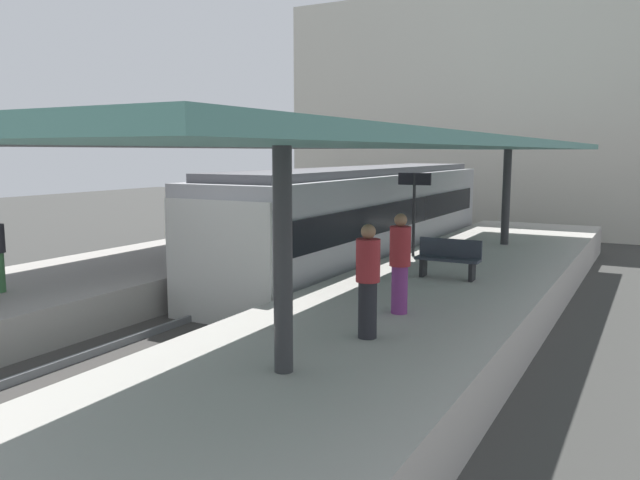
# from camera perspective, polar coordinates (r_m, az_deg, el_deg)

# --- Properties ---
(ground_plane) EXTENTS (80.00, 80.00, 0.00)m
(ground_plane) POSITION_cam_1_polar(r_m,az_deg,el_deg) (14.37, -5.87, -7.22)
(ground_plane) COLOR #383835
(platform_left) EXTENTS (4.40, 28.00, 1.00)m
(platform_left) POSITION_cam_1_polar(r_m,az_deg,el_deg) (16.65, -16.78, -3.64)
(platform_left) COLOR #ADA8A0
(platform_left) RESTS_ON ground_plane
(platform_right) EXTENTS (4.40, 28.00, 1.00)m
(platform_right) POSITION_cam_1_polar(r_m,az_deg,el_deg) (12.56, 8.68, -7.15)
(platform_right) COLOR #ADA8A0
(platform_right) RESTS_ON ground_plane
(track_ballast) EXTENTS (3.20, 28.00, 0.20)m
(track_ballast) POSITION_cam_1_polar(r_m,az_deg,el_deg) (14.35, -5.88, -6.83)
(track_ballast) COLOR #423F3D
(track_ballast) RESTS_ON ground_plane
(rail_near_side) EXTENTS (0.08, 28.00, 0.14)m
(rail_near_side) POSITION_cam_1_polar(r_m,az_deg,el_deg) (14.71, -8.22, -5.82)
(rail_near_side) COLOR slate
(rail_near_side) RESTS_ON track_ballast
(rail_far_side) EXTENTS (0.08, 28.00, 0.14)m
(rail_far_side) POSITION_cam_1_polar(r_m,az_deg,el_deg) (13.92, -3.43, -6.54)
(rail_far_side) COLOR slate
(rail_far_side) RESTS_ON track_ballast
(commuter_train) EXTENTS (2.78, 14.56, 3.10)m
(commuter_train) POSITION_cam_1_polar(r_m,az_deg,el_deg) (19.14, 4.08, 1.88)
(commuter_train) COLOR #ADADB2
(commuter_train) RESTS_ON track_ballast
(canopy_left) EXTENTS (4.18, 21.00, 3.04)m
(canopy_left) POSITION_cam_1_polar(r_m,az_deg,el_deg) (17.34, -13.93, 8.30)
(canopy_left) COLOR #333335
(canopy_left) RESTS_ON platform_left
(canopy_right) EXTENTS (4.18, 21.00, 3.00)m
(canopy_right) POSITION_cam_1_polar(r_m,az_deg,el_deg) (13.45, 11.04, 8.37)
(canopy_right) COLOR #333335
(canopy_right) RESTS_ON platform_right
(platform_bench) EXTENTS (1.40, 0.41, 0.86)m
(platform_bench) POSITION_cam_1_polar(r_m,az_deg,el_deg) (14.11, 11.56, -1.54)
(platform_bench) COLOR black
(platform_bench) RESTS_ON platform_right
(platform_sign) EXTENTS (0.90, 0.08, 2.21)m
(platform_sign) POSITION_cam_1_polar(r_m,az_deg,el_deg) (16.89, 8.53, 4.05)
(platform_sign) COLOR #262628
(platform_sign) RESTS_ON platform_right
(passenger_mid_platform) EXTENTS (0.36, 0.36, 1.73)m
(passenger_mid_platform) POSITION_cam_1_polar(r_m,az_deg,el_deg) (10.83, 7.25, -1.97)
(passenger_mid_platform) COLOR #7A337A
(passenger_mid_platform) RESTS_ON platform_right
(passenger_far_end) EXTENTS (0.36, 0.36, 1.71)m
(passenger_far_end) POSITION_cam_1_polar(r_m,az_deg,el_deg) (9.35, 4.35, -3.57)
(passenger_far_end) COLOR #232328
(passenger_far_end) RESTS_ON platform_right
(station_building_backdrop) EXTENTS (18.00, 6.00, 11.00)m
(station_building_backdrop) POSITION_cam_1_polar(r_m,az_deg,el_deg) (32.47, 14.52, 10.82)
(station_building_backdrop) COLOR beige
(station_building_backdrop) RESTS_ON ground_plane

